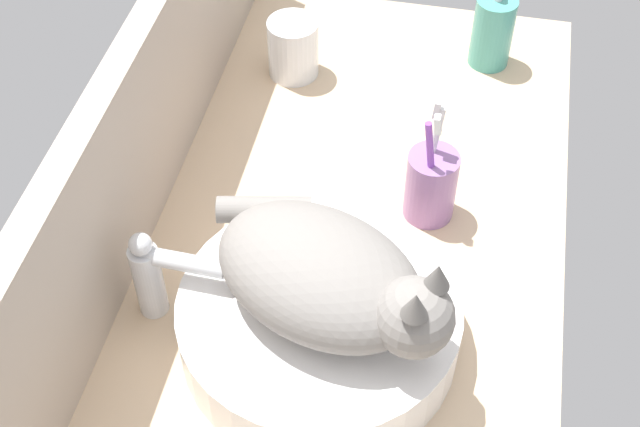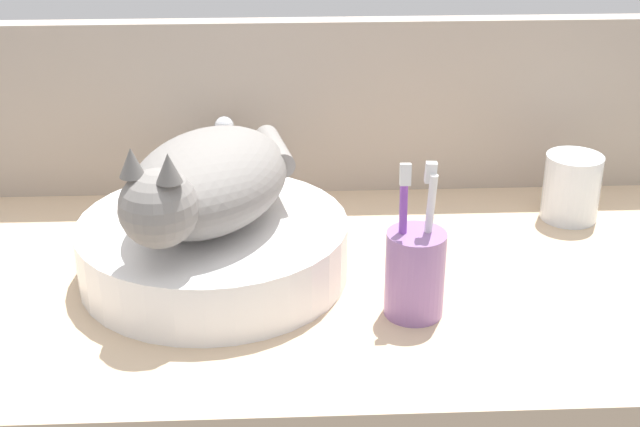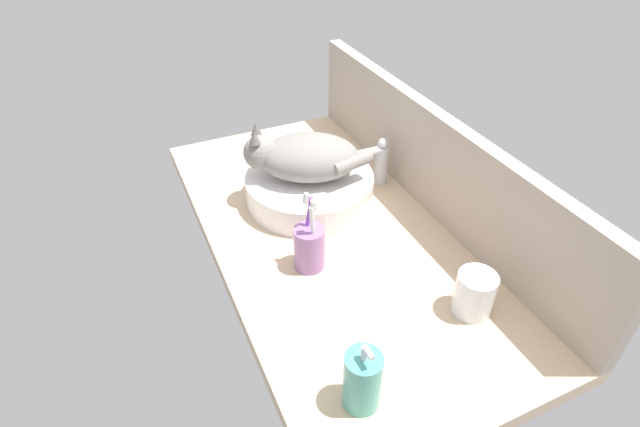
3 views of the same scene
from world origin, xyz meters
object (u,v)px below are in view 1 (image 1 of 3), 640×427
object	(u,v)px
sink_basin	(320,323)
cat	(331,278)
toothbrush_cup	(431,184)
water_glass	(293,51)
faucet	(156,273)
soap_dispenser	(493,31)

from	to	relation	value
sink_basin	cat	bearing A→B (deg)	-109.99
cat	toothbrush_cup	xyz separation A→B (cm)	(24.00, -8.88, -7.62)
sink_basin	water_glass	xyz separation A→B (cm)	(49.21, 14.36, 0.51)
cat	faucet	size ratio (longest dim) A/B	2.22
toothbrush_cup	soap_dispenser	bearing A→B (deg)	-9.08
cat	water_glass	world-z (taller)	cat
soap_dispenser	water_glass	size ratio (longest dim) A/B	1.58
sink_basin	faucet	bearing A→B (deg)	88.29
sink_basin	soap_dispenser	bearing A→B (deg)	-15.11
sink_basin	cat	world-z (taller)	cat
faucet	soap_dispenser	world-z (taller)	soap_dispenser
sink_basin	water_glass	distance (cm)	51.26
cat	faucet	bearing A→B (deg)	87.13
faucet	water_glass	bearing A→B (deg)	-6.61
water_glass	soap_dispenser	bearing A→B (deg)	-73.49
cat	soap_dispenser	bearing A→B (deg)	-13.81
cat	soap_dispenser	xyz separation A→B (cm)	(58.58, -14.40, -7.15)
soap_dispenser	cat	bearing A→B (deg)	166.19
sink_basin	faucet	distance (cm)	20.33
sink_basin	toothbrush_cup	bearing A→B (deg)	-23.36
sink_basin	soap_dispenser	world-z (taller)	soap_dispenser
water_glass	faucet	bearing A→B (deg)	173.39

